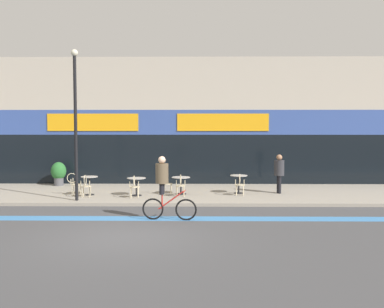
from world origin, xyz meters
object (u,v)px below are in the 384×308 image
(cafe_chair_1_near, at_px, (134,185))
(bistro_table_2, at_px, (181,182))
(bistro_table_3, at_px, (239,180))
(planter_pot, at_px, (59,173))
(bistro_table_0, at_px, (89,182))
(cafe_chair_2_near, at_px, (181,184))
(cyclist_0, at_px, (164,184))
(bistro_table_1, at_px, (136,183))
(cafe_chair_0_near, at_px, (86,184))
(cafe_chair_3_near, at_px, (240,183))
(cafe_chair_0_side, at_px, (74,182))
(cafe_chair_2_side, at_px, (166,182))
(pedestrian_near_end, at_px, (279,170))
(lamp_post, at_px, (75,115))

(cafe_chair_1_near, bearing_deg, bistro_table_2, -63.37)
(bistro_table_3, relative_size, planter_pot, 0.69)
(bistro_table_0, height_order, cafe_chair_2_near, cafe_chair_2_near)
(cafe_chair_1_near, distance_m, planter_pot, 5.50)
(cafe_chair_2_near, bearing_deg, bistro_table_0, 77.85)
(cafe_chair_2_near, bearing_deg, cyclist_0, 168.21)
(planter_pot, bearing_deg, cyclist_0, -52.01)
(bistro_table_3, relative_size, cafe_chair_2_near, 0.85)
(bistro_table_1, relative_size, planter_pot, 0.68)
(cafe_chair_2_near, bearing_deg, cafe_chair_0_near, 87.39)
(bistro_table_3, xyz_separation_m, cyclist_0, (-2.77, -4.76, 0.47))
(cafe_chair_3_near, height_order, planter_pot, planter_pot)
(cafe_chair_0_side, height_order, cafe_chair_1_near, same)
(bistro_table_1, height_order, cafe_chair_0_near, cafe_chair_0_near)
(bistro_table_3, bearing_deg, cafe_chair_2_side, -175.05)
(cafe_chair_2_side, relative_size, planter_pot, 0.81)
(cafe_chair_3_near, bearing_deg, cafe_chair_0_side, 96.77)
(cafe_chair_1_near, bearing_deg, cafe_chair_3_near, -84.52)
(cafe_chair_1_near, xyz_separation_m, cafe_chair_2_side, (1.16, 1.03, 0.00))
(bistro_table_0, xyz_separation_m, bistro_table_1, (1.95, -0.16, -0.02))
(cyclist_0, relative_size, pedestrian_near_end, 1.23)
(cafe_chair_1_near, relative_size, cyclist_0, 0.45)
(cafe_chair_2_side, bearing_deg, lamp_post, -161.37)
(bistro_table_3, bearing_deg, cyclist_0, -120.20)
(cafe_chair_0_side, distance_m, cafe_chair_2_side, 3.75)
(bistro_table_1, height_order, cafe_chair_3_near, cafe_chair_3_near)
(cyclist_0, bearing_deg, cafe_chair_2_side, 99.17)
(cafe_chair_3_near, relative_size, lamp_post, 0.16)
(cafe_chair_2_near, bearing_deg, bistro_table_2, -5.70)
(bistro_table_0, bearing_deg, cafe_chair_2_side, 4.48)
(bistro_table_2, distance_m, cafe_chair_3_near, 2.43)
(bistro_table_1, distance_m, planter_pot, 5.10)
(bistro_table_2, xyz_separation_m, cafe_chair_1_near, (-1.79, -1.04, 0.00))
(bistro_table_0, relative_size, bistro_table_2, 1.00)
(cafe_chair_2_side, relative_size, cafe_chair_3_near, 1.00)
(cafe_chair_3_near, bearing_deg, bistro_table_1, 98.33)
(bistro_table_0, distance_m, cafe_chair_0_side, 0.63)
(bistro_table_0, xyz_separation_m, cafe_chair_1_near, (1.96, -0.79, -0.03))
(lamp_post, distance_m, cyclist_0, 5.11)
(bistro_table_2, height_order, cafe_chair_0_side, cafe_chair_0_side)
(bistro_table_0, height_order, pedestrian_near_end, pedestrian_near_end)
(cafe_chair_1_near, height_order, planter_pot, planter_pot)
(cafe_chair_0_near, bearing_deg, bistro_table_0, -1.69)
(bistro_table_0, relative_size, cafe_chair_0_side, 0.85)
(bistro_table_3, distance_m, cafe_chair_2_near, 2.56)
(bistro_table_2, xyz_separation_m, cyclist_0, (-0.35, -4.50, 0.50))
(bistro_table_3, bearing_deg, lamp_post, -163.75)
(bistro_table_1, height_order, pedestrian_near_end, pedestrian_near_end)
(cafe_chair_0_near, relative_size, cafe_chair_2_side, 1.00)
(planter_pot, bearing_deg, bistro_table_1, -36.30)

